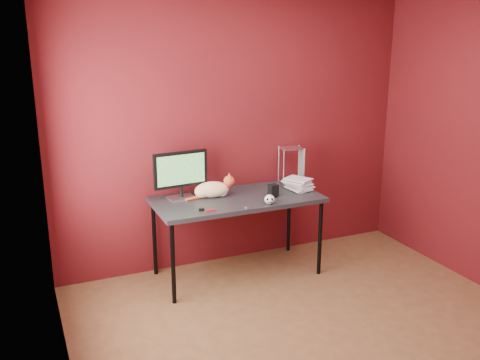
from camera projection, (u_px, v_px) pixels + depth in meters
name	position (u px, v px, depth m)	size (l,w,h in m)	color
room	(341.00, 152.00, 3.46)	(3.52, 3.52, 2.61)	brown
desk	(237.00, 203.00, 4.81)	(1.50, 0.70, 0.75)	black
monitor	(181.00, 173.00, 4.70)	(0.50, 0.18, 0.43)	silver
cat	(213.00, 189.00, 4.79)	(0.45, 0.22, 0.21)	orange
skull_mug	(270.00, 199.00, 4.60)	(0.09, 0.10, 0.08)	silver
speaker	(273.00, 191.00, 4.82)	(0.10, 0.10, 0.11)	black
book_stack	(293.00, 129.00, 4.83)	(0.27, 0.29, 1.18)	beige
wire_rack	(291.00, 165.00, 5.20)	(0.24, 0.21, 0.36)	silver
pocket_knife	(211.00, 210.00, 4.43)	(0.08, 0.02, 0.02)	#A60C1A
black_gadget	(201.00, 210.00, 4.44)	(0.05, 0.03, 0.02)	black
washer	(247.00, 207.00, 4.54)	(0.05, 0.05, 0.00)	silver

